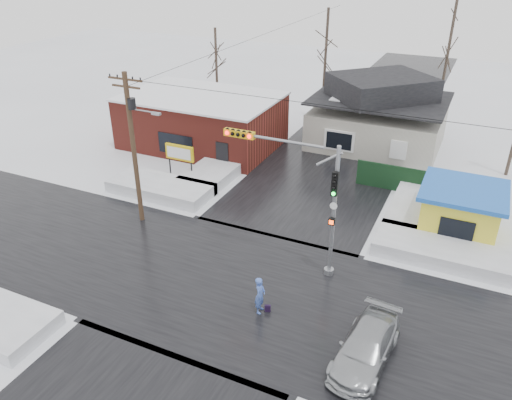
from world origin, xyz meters
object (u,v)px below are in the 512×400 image
at_px(marquee_sign, 180,154).
at_px(kiosk, 460,211).
at_px(utility_pole, 134,141).
at_px(car, 366,348).
at_px(traffic_signal, 304,189).
at_px(pedestrian, 260,295).

xyz_separation_m(marquee_sign, kiosk, (18.50, 0.50, -0.46)).
distance_m(utility_pole, car, 16.65).
distance_m(traffic_signal, utility_pole, 10.39).
bearing_deg(car, utility_pole, 164.30).
bearing_deg(marquee_sign, kiosk, 1.55).
relative_size(traffic_signal, car, 1.48).
height_order(traffic_signal, kiosk, traffic_signal).
height_order(kiosk, car, kiosk).
bearing_deg(car, marquee_sign, 148.98).
relative_size(marquee_sign, kiosk, 0.55).
relative_size(marquee_sign, car, 0.54).
distance_m(traffic_signal, car, 7.90).
bearing_deg(pedestrian, utility_pole, 58.03).
xyz_separation_m(traffic_signal, kiosk, (7.07, 7.03, -3.08)).
bearing_deg(kiosk, marquee_sign, -178.45).
height_order(utility_pole, marquee_sign, utility_pole).
bearing_deg(traffic_signal, marquee_sign, 150.28).
height_order(pedestrian, car, pedestrian).
bearing_deg(pedestrian, marquee_sign, 39.06).
bearing_deg(kiosk, car, -101.16).
bearing_deg(traffic_signal, utility_pole, 177.05).
height_order(traffic_signal, marquee_sign, traffic_signal).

